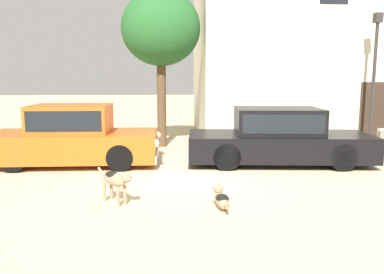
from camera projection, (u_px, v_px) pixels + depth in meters
name	position (u px, v px, depth m)	size (l,w,h in m)	color
ground_plane	(192.00, 177.00, 8.97)	(80.00, 80.00, 0.00)	#CCB78E
parked_sedan_nearest	(73.00, 136.00, 10.12)	(4.40, 1.72, 1.56)	#D15619
parked_sedan_second	(278.00, 137.00, 10.27)	(4.96, 2.15, 1.47)	black
stray_dog_spotted	(115.00, 180.00, 7.07)	(0.76, 0.84, 0.66)	#997F60
stray_dog_tan	(221.00, 199.00, 6.92)	(0.27, 1.04, 0.35)	#997F60
stray_cat	(216.00, 184.00, 8.11)	(0.35, 0.61, 0.16)	beige
street_lamp	(375.00, 65.00, 11.78)	(0.22, 0.22, 4.13)	#2D2B28
acacia_tree_left	(161.00, 29.00, 12.35)	(2.49, 2.24, 4.98)	brown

